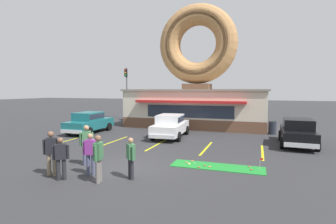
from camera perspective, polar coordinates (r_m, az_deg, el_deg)
The scene contains 29 objects.
ground_plane at distance 11.42m, azimuth -10.04°, elevation -12.03°, with size 160.00×160.00×0.00m, color #2D2D30.
donut_shop_building at distance 24.08m, azimuth 6.34°, elevation 5.84°, with size 12.30×6.75×10.96m.
putting_mat at distance 11.64m, azimuth 10.65°, elevation -11.63°, with size 3.94×1.11×0.03m, color #1E842D.
mini_donut_near_left at distance 11.47m, azimuth 17.71°, elevation -11.86°, with size 0.13×0.13×0.04m, color brown.
mini_donut_near_right at distance 11.81m, azimuth 4.64°, elevation -11.16°, with size 0.13×0.13×0.04m, color #E5C666.
mini_donut_mid_left at distance 11.64m, azimuth 8.06°, elevation -11.43°, with size 0.13×0.13×0.04m, color brown.
mini_donut_mid_centre at distance 12.00m, azimuth 3.97°, elevation -10.89°, with size 0.13×0.13×0.04m, color #A5724C.
mini_donut_mid_right at distance 11.91m, azimuth 17.31°, elevation -11.23°, with size 0.13×0.13×0.04m, color #A5724C.
mini_donut_far_left at distance 11.48m, azimuth 9.08°, elevation -11.67°, with size 0.13×0.13×0.04m, color #D17F47.
mini_donut_far_centre at distance 12.26m, azimuth 5.33°, elevation -10.57°, with size 0.13×0.13×0.04m, color #D17F47.
mini_donut_far_right at distance 11.37m, azimuth 6.74°, elevation -11.81°, with size 0.13×0.13×0.04m, color brown.
golf_ball at distance 11.91m, azimuth 5.82°, elevation -11.02°, with size 0.04×0.04×0.04m, color white.
putting_flag_pin at distance 11.34m, azimuth 19.56°, elevation -10.05°, with size 0.13×0.01×0.55m.
car_teal at distance 21.08m, azimuth -16.78°, elevation -1.99°, with size 2.08×4.61×1.60m.
car_black at distance 17.41m, azimuth 26.38°, elevation -3.69°, with size 2.11×4.62×1.60m.
car_white at distance 18.20m, azimuth 0.55°, elevation -2.84°, with size 2.20×4.66×1.60m.
pedestrian_blue_sweater_man at distance 10.68m, azimuth -16.52°, elevation -8.35°, with size 0.58×0.33×1.63m.
pedestrian_hooded_kid at distance 11.07m, azimuth -24.06°, elevation -7.76°, with size 0.52×0.40×1.73m.
pedestrian_leather_jacket_man at distance 10.44m, azimuth -22.31°, elevation -8.99°, with size 0.50×0.42×1.58m.
pedestrian_clipboard_woman at distance 12.04m, azimuth -17.30°, elevation -6.45°, with size 0.49×0.42×1.77m.
pedestrian_beanie_man at distance 9.89m, azimuth -8.09°, elevation -9.55°, with size 0.45×0.45×1.54m.
pedestrian_crossing_woman at distance 9.72m, azimuth -14.92°, elevation -9.30°, with size 0.31×0.58×1.71m.
trash_bin at distance 21.03m, azimuth 21.78°, elevation -3.17°, with size 0.57×0.57×0.97m.
traffic_light_pole at distance 30.45m, azimuth -9.02°, elevation 5.53°, with size 0.28×0.47×5.80m.
parking_stripe_far_left at distance 18.95m, azimuth -19.61°, elevation -5.47°, with size 0.12×3.60×0.01m, color yellow.
parking_stripe_left at distance 17.26m, azimuth -11.76°, elevation -6.28°, with size 0.12×3.60×0.01m, color yellow.
parking_stripe_mid_left at distance 15.96m, azimuth -2.38°, elevation -7.09°, with size 0.12×3.60×0.01m, color yellow.
parking_stripe_centre at distance 15.15m, azimuth 8.34°, elevation -7.79°, with size 0.12×3.60×0.01m, color yellow.
parking_stripe_mid_right at distance 14.91m, azimuth 19.86°, elevation -8.23°, with size 0.12×3.60×0.01m, color yellow.
Camera 1 is at (5.34, -9.54, 3.29)m, focal length 28.00 mm.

